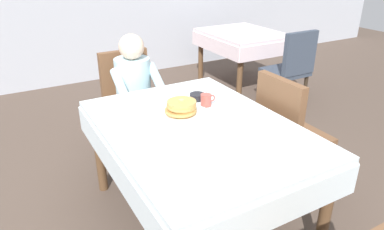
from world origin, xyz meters
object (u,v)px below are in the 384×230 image
object	(u,v)px
plate_breakfast	(181,114)
background_chair_empty	(292,65)
breakfast_stack	(181,107)
diner_person	(135,87)
cup_coffee	(206,100)
bowl_butter	(197,97)
chair_right_side	(287,128)
syrup_pitcher	(141,110)
fork_left_of_plate	(156,122)
dining_table_main	(198,138)
spoon_near_edge	(207,133)
knife_right_of_plate	(208,110)
chair_diner	(130,96)
background_table_far	(242,41)

from	to	relation	value
plate_breakfast	background_chair_empty	world-z (taller)	background_chair_empty
breakfast_stack	plate_breakfast	bearing A→B (deg)	152.82
diner_person	cup_coffee	xyz separation A→B (m)	(0.23, -0.78, 0.11)
diner_person	cup_coffee	bearing A→B (deg)	106.60
cup_coffee	bowl_butter	size ratio (longest dim) A/B	1.03
chair_right_side	cup_coffee	bearing A→B (deg)	-112.60
syrup_pitcher	fork_left_of_plate	world-z (taller)	syrup_pitcher
dining_table_main	fork_left_of_plate	bearing A→B (deg)	143.55
spoon_near_edge	background_chair_empty	distance (m)	2.35
knife_right_of_plate	chair_right_side	bearing A→B (deg)	-104.08
chair_diner	syrup_pitcher	bearing A→B (deg)	75.31
diner_person	cup_coffee	size ratio (longest dim) A/B	9.91
fork_left_of_plate	spoon_near_edge	distance (m)	0.35
breakfast_stack	bowl_butter	xyz separation A→B (m)	(0.23, 0.19, -0.04)
chair_right_side	fork_left_of_plate	size ratio (longest dim) A/B	5.17
syrup_pitcher	bowl_butter	bearing A→B (deg)	6.87
background_table_far	diner_person	bearing A→B (deg)	-150.65
plate_breakfast	breakfast_stack	bearing A→B (deg)	-27.18
dining_table_main	diner_person	xyz separation A→B (m)	(-0.03, 1.01, 0.02)
plate_breakfast	background_table_far	size ratio (longest dim) A/B	0.25
breakfast_stack	fork_left_of_plate	world-z (taller)	breakfast_stack
cup_coffee	diner_person	bearing A→B (deg)	106.60
breakfast_stack	background_chair_empty	distance (m)	2.21
bowl_butter	knife_right_of_plate	size ratio (longest dim) A/B	0.55
plate_breakfast	background_chair_empty	distance (m)	2.21
cup_coffee	breakfast_stack	bearing A→B (deg)	-165.37
chair_right_side	knife_right_of_plate	world-z (taller)	chair_right_side
dining_table_main	cup_coffee	xyz separation A→B (m)	(0.21, 0.23, 0.13)
dining_table_main	bowl_butter	bearing A→B (deg)	60.05
diner_person	knife_right_of_plate	world-z (taller)	diner_person
knife_right_of_plate	plate_breakfast	bearing A→B (deg)	84.42
cup_coffee	spoon_near_edge	world-z (taller)	cup_coffee
breakfast_stack	bowl_butter	size ratio (longest dim) A/B	1.90
fork_left_of_plate	bowl_butter	bearing A→B (deg)	-58.39
chair_diner	spoon_near_edge	distance (m)	1.31
dining_table_main	background_chair_empty	distance (m)	2.27
chair_diner	chair_right_side	world-z (taller)	same
chair_diner	knife_right_of_plate	xyz separation A→B (m)	(0.19, -1.01, 0.21)
background_chair_empty	dining_table_main	bearing A→B (deg)	-148.92
background_table_far	syrup_pitcher	bearing A→B (deg)	-140.43
knife_right_of_plate	background_chair_empty	bearing A→B (deg)	-59.78
syrup_pitcher	spoon_near_edge	size ratio (longest dim) A/B	0.53
bowl_butter	background_table_far	xyz separation A→B (m)	(1.73, 1.75, -0.14)
diner_person	bowl_butter	world-z (taller)	diner_person
plate_breakfast	cup_coffee	distance (m)	0.24
syrup_pitcher	chair_diner	bearing A→B (deg)	75.31
syrup_pitcher	background_chair_empty	bearing A→B (deg)	21.43
chair_right_side	background_table_far	distance (m)	2.42
cup_coffee	dining_table_main	bearing A→B (deg)	-131.42
bowl_butter	syrup_pitcher	xyz separation A→B (m)	(-0.46, -0.06, 0.02)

